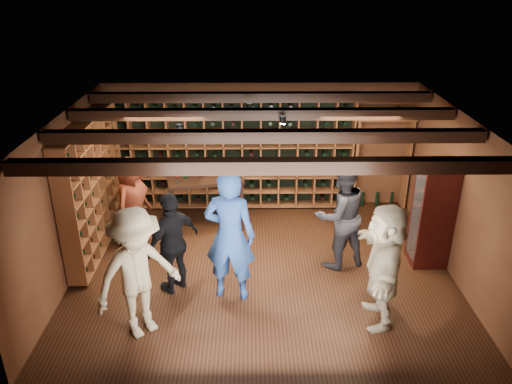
{
  "coord_description": "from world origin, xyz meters",
  "views": [
    {
      "loc": [
        -0.19,
        -6.87,
        4.48
      ],
      "look_at": [
        -0.1,
        0.2,
        1.29
      ],
      "focal_mm": 35.0,
      "sensor_mm": 36.0,
      "label": 1
    }
  ],
  "objects_px": {
    "man_blue_shirt": "(230,236)",
    "guest_woman_black": "(173,243)",
    "tasting_table": "(205,184)",
    "guest_beige": "(383,265)",
    "display_cabinet": "(432,216)",
    "guest_red_floral": "(132,201)",
    "guest_khaki": "(137,274)",
    "man_grey_suit": "(340,215)"
  },
  "relations": [
    {
      "from": "man_grey_suit",
      "to": "guest_beige",
      "type": "distance_m",
      "value": 1.45
    },
    {
      "from": "man_blue_shirt",
      "to": "man_grey_suit",
      "type": "height_order",
      "value": "man_blue_shirt"
    },
    {
      "from": "guest_red_floral",
      "to": "man_blue_shirt",
      "type": "bearing_deg",
      "value": -113.17
    },
    {
      "from": "guest_beige",
      "to": "guest_red_floral",
      "type": "bearing_deg",
      "value": -115.14
    },
    {
      "from": "display_cabinet",
      "to": "guest_red_floral",
      "type": "distance_m",
      "value": 4.99
    },
    {
      "from": "man_grey_suit",
      "to": "guest_red_floral",
      "type": "distance_m",
      "value": 3.54
    },
    {
      "from": "man_blue_shirt",
      "to": "guest_red_floral",
      "type": "height_order",
      "value": "man_blue_shirt"
    },
    {
      "from": "guest_red_floral",
      "to": "guest_beige",
      "type": "xyz_separation_m",
      "value": [
        3.79,
        -2.17,
        0.07
      ]
    },
    {
      "from": "guest_khaki",
      "to": "display_cabinet",
      "type": "bearing_deg",
      "value": -18.73
    },
    {
      "from": "guest_red_floral",
      "to": "guest_khaki",
      "type": "xyz_separation_m",
      "value": [
        0.59,
        -2.38,
        0.11
      ]
    },
    {
      "from": "man_grey_suit",
      "to": "tasting_table",
      "type": "distance_m",
      "value": 2.61
    },
    {
      "from": "guest_red_floral",
      "to": "tasting_table",
      "type": "xyz_separation_m",
      "value": [
        1.21,
        0.56,
        0.07
      ]
    },
    {
      "from": "guest_beige",
      "to": "tasting_table",
      "type": "xyz_separation_m",
      "value": [
        -2.59,
        2.72,
        -0.0
      ]
    },
    {
      "from": "man_blue_shirt",
      "to": "guest_beige",
      "type": "bearing_deg",
      "value": 173.94
    },
    {
      "from": "man_blue_shirt",
      "to": "man_grey_suit",
      "type": "distance_m",
      "value": 1.91
    },
    {
      "from": "man_grey_suit",
      "to": "guest_woman_black",
      "type": "relative_size",
      "value": 1.14
    },
    {
      "from": "guest_beige",
      "to": "guest_woman_black",
      "type": "bearing_deg",
      "value": -100.24
    },
    {
      "from": "guest_woman_black",
      "to": "tasting_table",
      "type": "distance_m",
      "value": 1.98
    },
    {
      "from": "guest_red_floral",
      "to": "guest_woman_black",
      "type": "bearing_deg",
      "value": -128.25
    },
    {
      "from": "man_grey_suit",
      "to": "guest_khaki",
      "type": "xyz_separation_m",
      "value": [
        -2.87,
        -1.63,
        0.01
      ]
    },
    {
      "from": "guest_beige",
      "to": "tasting_table",
      "type": "relative_size",
      "value": 1.21
    },
    {
      "from": "man_grey_suit",
      "to": "guest_woman_black",
      "type": "height_order",
      "value": "man_grey_suit"
    },
    {
      "from": "tasting_table",
      "to": "guest_khaki",
      "type": "bearing_deg",
      "value": -114.55
    },
    {
      "from": "man_grey_suit",
      "to": "guest_beige",
      "type": "height_order",
      "value": "man_grey_suit"
    },
    {
      "from": "guest_beige",
      "to": "tasting_table",
      "type": "distance_m",
      "value": 3.76
    },
    {
      "from": "guest_khaki",
      "to": "tasting_table",
      "type": "distance_m",
      "value": 3.0
    },
    {
      "from": "guest_woman_black",
      "to": "guest_beige",
      "type": "distance_m",
      "value": 3.0
    },
    {
      "from": "man_blue_shirt",
      "to": "guest_woman_black",
      "type": "relative_size",
      "value": 1.26
    },
    {
      "from": "guest_woman_black",
      "to": "guest_beige",
      "type": "xyz_separation_m",
      "value": [
        2.9,
        -0.77,
        0.09
      ]
    },
    {
      "from": "guest_red_floral",
      "to": "guest_woman_black",
      "type": "distance_m",
      "value": 1.66
    },
    {
      "from": "guest_red_floral",
      "to": "guest_khaki",
      "type": "distance_m",
      "value": 2.46
    },
    {
      "from": "guest_khaki",
      "to": "tasting_table",
      "type": "height_order",
      "value": "guest_khaki"
    },
    {
      "from": "guest_red_floral",
      "to": "tasting_table",
      "type": "bearing_deg",
      "value": -46.16
    },
    {
      "from": "guest_red_floral",
      "to": "guest_beige",
      "type": "relative_size",
      "value": 0.92
    },
    {
      "from": "man_blue_shirt",
      "to": "guest_red_floral",
      "type": "relative_size",
      "value": 1.24
    },
    {
      "from": "man_grey_suit",
      "to": "tasting_table",
      "type": "bearing_deg",
      "value": -50.6
    },
    {
      "from": "guest_beige",
      "to": "man_blue_shirt",
      "type": "bearing_deg",
      "value": -101.33
    },
    {
      "from": "guest_woman_black",
      "to": "guest_khaki",
      "type": "bearing_deg",
      "value": 24.23
    },
    {
      "from": "guest_khaki",
      "to": "man_blue_shirt",
      "type": "bearing_deg",
      "value": -5.19
    },
    {
      "from": "display_cabinet",
      "to": "guest_beige",
      "type": "xyz_separation_m",
      "value": [
        -1.15,
        -1.48,
        0.02
      ]
    },
    {
      "from": "guest_beige",
      "to": "display_cabinet",
      "type": "bearing_deg",
      "value": 146.78
    },
    {
      "from": "guest_khaki",
      "to": "guest_beige",
      "type": "relative_size",
      "value": 1.04
    }
  ]
}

